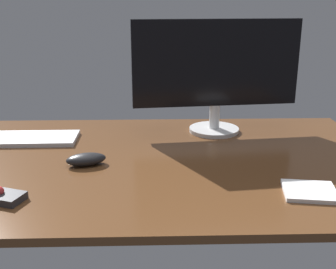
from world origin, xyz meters
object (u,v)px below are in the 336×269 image
object	(u,v)px
computer_mouse	(86,159)
notepad	(310,191)
monitor	(216,69)
keyboard	(23,139)

from	to	relation	value
computer_mouse	notepad	size ratio (longest dim) A/B	0.90
computer_mouse	notepad	bearing A→B (deg)	-35.21
notepad	monitor	bearing A→B (deg)	107.95
keyboard	notepad	world-z (taller)	keyboard
keyboard	notepad	size ratio (longest dim) A/B	2.86
monitor	keyboard	bearing A→B (deg)	-178.62
computer_mouse	keyboard	bearing A→B (deg)	122.06
keyboard	computer_mouse	xyz separation A→B (cm)	(23.98, -21.79, 0.98)
keyboard	notepad	xyz separation A→B (cm)	(79.87, -41.60, -0.18)
monitor	keyboard	distance (cm)	67.59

